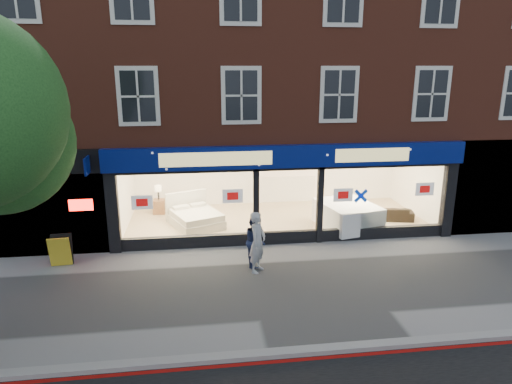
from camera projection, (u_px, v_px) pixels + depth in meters
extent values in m
plane|color=gray|center=(310.00, 285.00, 12.16)|extent=(120.00, 120.00, 0.00)
cube|color=#8C0A07|center=(347.00, 356.00, 9.20)|extent=(60.00, 0.10, 0.01)
cube|color=gray|center=(344.00, 348.00, 9.37)|extent=(60.00, 0.25, 0.12)
cube|color=tan|center=(276.00, 220.00, 17.16)|extent=(11.00, 4.50, 0.10)
cube|color=brown|center=(270.00, 38.00, 17.06)|extent=(19.00, 8.00, 6.70)
cube|color=navy|center=(290.00, 156.00, 14.12)|extent=(11.40, 0.28, 0.70)
cube|color=black|center=(287.00, 237.00, 15.05)|extent=(11.00, 0.18, 0.40)
cube|color=black|center=(113.00, 212.00, 14.03)|extent=(0.35, 0.30, 2.60)
cube|color=black|center=(448.00, 199.00, 15.42)|extent=(0.35, 0.30, 2.60)
cube|color=white|center=(187.00, 205.00, 14.23)|extent=(4.20, 0.02, 2.10)
cube|color=white|center=(385.00, 198.00, 15.05)|extent=(4.20, 0.02, 2.10)
cube|color=white|center=(287.00, 208.00, 14.96)|extent=(1.80, 0.02, 2.10)
cube|color=silver|center=(267.00, 174.00, 18.98)|extent=(11.00, 0.20, 2.60)
cube|color=#FFEAC6|center=(277.00, 153.00, 16.48)|extent=(11.00, 4.50, 0.12)
cube|color=black|center=(43.00, 202.00, 13.92)|extent=(3.80, 0.60, 3.30)
cube|color=#FF140C|center=(81.00, 205.00, 13.75)|extent=(0.70, 0.04, 0.35)
cube|color=black|center=(501.00, 186.00, 15.72)|extent=(4.00, 0.40, 3.30)
cube|color=beige|center=(197.00, 222.00, 16.31)|extent=(2.08, 2.22, 0.31)
cube|color=beige|center=(196.00, 215.00, 16.24)|extent=(2.00, 2.14, 0.22)
cube|color=beige|center=(186.00, 205.00, 17.00)|extent=(1.51, 0.72, 1.07)
cube|color=beige|center=(181.00, 207.00, 16.57)|extent=(0.64, 0.48, 0.11)
cube|color=beige|center=(198.00, 205.00, 16.89)|extent=(0.64, 0.48, 0.11)
cube|color=brown|center=(159.00, 206.00, 17.72)|extent=(0.49, 0.49, 0.55)
cube|color=silver|center=(347.00, 223.00, 16.29)|extent=(2.16, 2.50, 0.28)
cube|color=silver|center=(347.00, 215.00, 16.21)|extent=(2.16, 2.50, 0.28)
cube|color=silver|center=(348.00, 207.00, 16.14)|extent=(2.16, 2.50, 0.28)
imported|color=black|center=(389.00, 213.00, 17.01)|extent=(1.81, 1.03, 0.50)
cube|color=gold|center=(61.00, 251.00, 13.26)|extent=(0.64, 0.44, 0.93)
imported|color=#B2B4BA|center=(258.00, 242.00, 12.79)|extent=(0.70, 0.77, 1.76)
imported|color=#1C264F|center=(255.00, 241.00, 13.22)|extent=(0.62, 0.77, 1.51)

